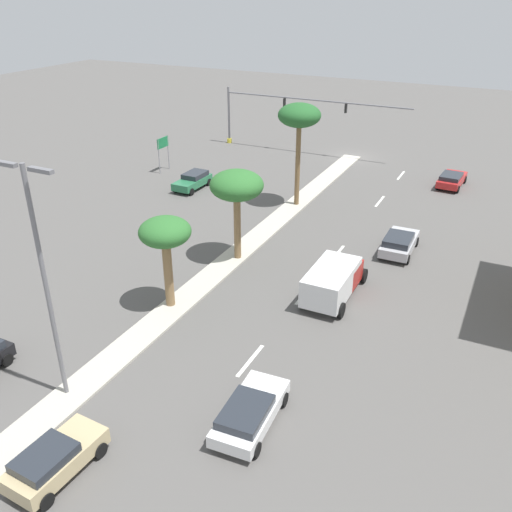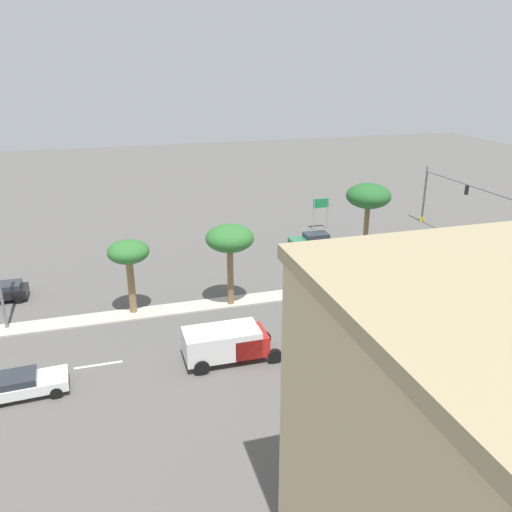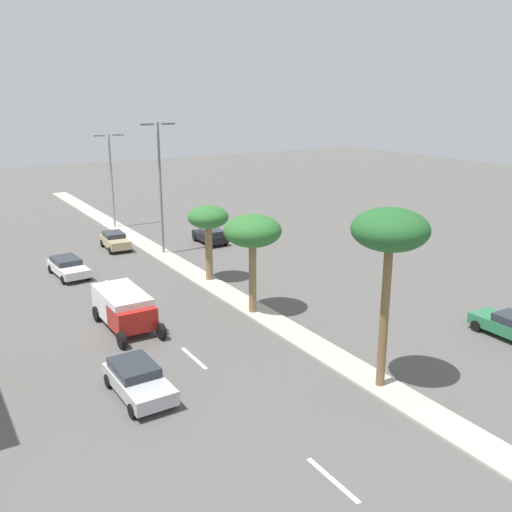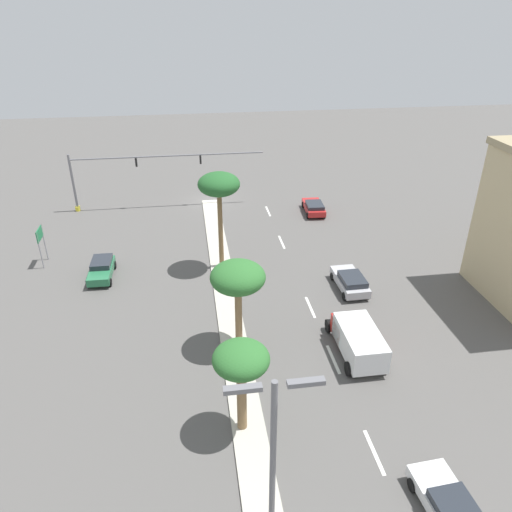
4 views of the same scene
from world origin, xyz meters
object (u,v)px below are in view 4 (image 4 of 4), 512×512
at_px(sedan_white_front, 452,510).
at_px(street_lamp_outboard, 272,488).
at_px(box_truck, 357,338).
at_px(sedan_silver_inboard, 350,281).
at_px(traffic_signal_gantry, 127,172).
at_px(palm_tree_center, 219,186).
at_px(palm_tree_rear, 241,362).
at_px(directional_road_sign, 40,238).
at_px(sedan_red_left, 314,207).
at_px(palm_tree_inboard, 238,279).
at_px(sedan_green_near, 102,269).

bearing_deg(sedan_white_front, street_lamp_outboard, 12.94).
bearing_deg(box_truck, sedan_silver_inboard, -105.31).
bearing_deg(traffic_signal_gantry, sedan_white_front, 113.10).
bearing_deg(street_lamp_outboard, sedan_silver_inboard, -115.51).
relative_size(palm_tree_center, palm_tree_rear, 1.54).
xyz_separation_m(sedan_silver_inboard, sedan_white_front, (1.74, 19.25, -0.04)).
xyz_separation_m(directional_road_sign, sedan_red_left, (-25.99, -7.74, -1.75)).
bearing_deg(street_lamp_outboard, box_truck, -120.63).
xyz_separation_m(traffic_signal_gantry, palm_tree_inboard, (-9.03, 25.81, 0.94)).
bearing_deg(traffic_signal_gantry, sedan_red_left, 167.40).
distance_m(traffic_signal_gantry, palm_tree_inboard, 27.36).
relative_size(palm_tree_center, sedan_white_front, 1.80).
xyz_separation_m(sedan_red_left, box_truck, (3.18, 23.36, 0.48)).
distance_m(sedan_green_near, box_truck, 21.63).
bearing_deg(sedan_green_near, traffic_signal_gantry, -94.44).
xyz_separation_m(palm_tree_inboard, sedan_red_left, (-10.58, -21.43, -4.41)).
relative_size(palm_tree_inboard, sedan_silver_inboard, 1.38).
distance_m(palm_tree_center, sedan_green_near, 11.92).
xyz_separation_m(palm_tree_center, street_lamp_outboard, (0.36, 26.34, -0.95)).
distance_m(palm_tree_rear, sedan_green_near, 20.44).
bearing_deg(sedan_white_front, sedan_red_left, -94.62).
xyz_separation_m(sedan_silver_inboard, sedan_red_left, (-1.09, -15.72, -0.05)).
height_order(palm_tree_rear, sedan_white_front, palm_tree_rear).
bearing_deg(palm_tree_inboard, sedan_silver_inboard, -148.98).
bearing_deg(traffic_signal_gantry, box_truck, 120.63).
xyz_separation_m(directional_road_sign, street_lamp_outboard, (-14.80, 29.14, 3.89)).
height_order(sedan_silver_inboard, sedan_white_front, sedan_silver_inboard).
height_order(palm_tree_center, palm_tree_rear, palm_tree_center).
height_order(directional_road_sign, palm_tree_rear, palm_tree_rear).
xyz_separation_m(directional_road_sign, palm_tree_rear, (-14.77, 20.73, 2.05)).
distance_m(sedan_silver_inboard, sedan_red_left, 15.76).
height_order(sedan_green_near, box_truck, box_truck).
bearing_deg(palm_tree_center, sedan_green_near, 1.49).
relative_size(street_lamp_outboard, sedan_red_left, 2.40).
bearing_deg(sedan_white_front, directional_road_sign, -49.60).
bearing_deg(sedan_silver_inboard, box_truck, 74.69).
distance_m(palm_tree_inboard, street_lamp_outboard, 15.52).
distance_m(palm_tree_inboard, sedan_green_near, 15.36).
distance_m(palm_tree_rear, sedan_silver_inboard, 16.72).
xyz_separation_m(palm_tree_center, palm_tree_inboard, (-0.25, 10.88, -2.18)).
bearing_deg(sedan_red_left, sedan_white_front, 85.38).
xyz_separation_m(directional_road_sign, sedan_green_near, (-5.21, 3.06, -1.71)).
xyz_separation_m(palm_tree_inboard, sedan_green_near, (10.20, -10.62, -4.36)).
bearing_deg(palm_tree_inboard, sedan_white_front, 119.81).
relative_size(sedan_green_near, box_truck, 0.73).
distance_m(sedan_white_front, box_truck, 11.62).
distance_m(traffic_signal_gantry, sedan_white_front, 42.92).
xyz_separation_m(street_lamp_outboard, sedan_white_front, (-8.36, -1.92, -5.63)).
bearing_deg(palm_tree_inboard, sedan_red_left, -116.28).
height_order(palm_tree_inboard, sedan_green_near, palm_tree_inboard).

